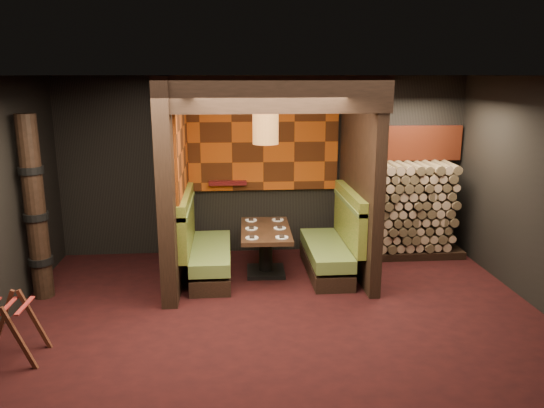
{
  "coord_description": "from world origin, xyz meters",
  "views": [
    {
      "loc": [
        -0.58,
        -5.67,
        2.87
      ],
      "look_at": [
        0.0,
        1.3,
        1.15
      ],
      "focal_mm": 35.0,
      "sensor_mm": 36.0,
      "label": 1
    }
  ],
  "objects": [
    {
      "name": "floor",
      "position": [
        0.0,
        0.0,
        -0.01
      ],
      "size": [
        6.5,
        5.5,
        0.02
      ],
      "primitive_type": "cube",
      "color": "black",
      "rests_on": "ground"
    },
    {
      "name": "ceiling",
      "position": [
        0.0,
        0.0,
        2.86
      ],
      "size": [
        6.5,
        5.5,
        0.02
      ],
      "primitive_type": "cube",
      "color": "black",
      "rests_on": "ground"
    },
    {
      "name": "wall_back",
      "position": [
        0.0,
        2.76,
        1.43
      ],
      "size": [
        6.5,
        0.02,
        2.85
      ],
      "primitive_type": "cube",
      "color": "black",
      "rests_on": "ground"
    },
    {
      "name": "wall_front",
      "position": [
        0.0,
        -2.76,
        1.43
      ],
      "size": [
        6.5,
        0.02,
        2.85
      ],
      "primitive_type": "cube",
      "color": "black",
      "rests_on": "ground"
    },
    {
      "name": "partition_left",
      "position": [
        -1.35,
        1.65,
        1.43
      ],
      "size": [
        0.2,
        2.2,
        2.85
      ],
      "primitive_type": "cube",
      "color": "black",
      "rests_on": "floor"
    },
    {
      "name": "partition_right",
      "position": [
        1.3,
        1.7,
        1.43
      ],
      "size": [
        0.15,
        2.1,
        2.85
      ],
      "primitive_type": "cube",
      "color": "black",
      "rests_on": "floor"
    },
    {
      "name": "header_beam",
      "position": [
        -0.02,
        0.7,
        2.63
      ],
      "size": [
        2.85,
        0.18,
        0.44
      ],
      "primitive_type": "cube",
      "color": "black",
      "rests_on": "partition_left"
    },
    {
      "name": "tapa_back_panel",
      "position": [
        -0.02,
        2.71,
        1.82
      ],
      "size": [
        2.4,
        0.06,
        1.55
      ],
      "primitive_type": "cube",
      "color": "#A13F0E",
      "rests_on": "wall_back"
    },
    {
      "name": "tapa_side_panel",
      "position": [
        -1.23,
        1.82,
        1.85
      ],
      "size": [
        0.04,
        1.85,
        1.45
      ],
      "primitive_type": "cube",
      "color": "#A13F0E",
      "rests_on": "partition_left"
    },
    {
      "name": "lacquer_shelf",
      "position": [
        -0.6,
        2.65,
        1.18
      ],
      "size": [
        0.6,
        0.12,
        0.07
      ],
      "primitive_type": "cube",
      "color": "#4F1012",
      "rests_on": "wall_back"
    },
    {
      "name": "booth_bench_left",
      "position": [
        -0.96,
        1.65,
        0.4
      ],
      "size": [
        0.68,
        1.6,
        1.14
      ],
      "color": "black",
      "rests_on": "floor"
    },
    {
      "name": "booth_bench_right",
      "position": [
        0.93,
        1.65,
        0.4
      ],
      "size": [
        0.68,
        1.6,
        1.14
      ],
      "color": "black",
      "rests_on": "floor"
    },
    {
      "name": "dining_table",
      "position": [
        -0.06,
        1.68,
        0.45
      ],
      "size": [
        0.74,
        1.32,
        0.69
      ],
      "color": "black",
      "rests_on": "floor"
    },
    {
      "name": "place_settings",
      "position": [
        -0.06,
        1.68,
        0.7
      ],
      "size": [
        0.62,
        1.08,
        0.03
      ],
      "color": "white",
      "rests_on": "dining_table"
    },
    {
      "name": "pendant_lamp",
      "position": [
        -0.06,
        1.63,
        2.15
      ],
      "size": [
        0.36,
        0.36,
        0.92
      ],
      "color": "#915C2B",
      "rests_on": "ceiling"
    },
    {
      "name": "luggage_rack",
      "position": [
        -2.84,
        -0.51,
        0.36
      ],
      "size": [
        0.67,
        0.47,
        0.72
      ],
      "color": "#472215",
      "rests_on": "floor"
    },
    {
      "name": "totem_column",
      "position": [
        -3.05,
        1.1,
        1.19
      ],
      "size": [
        0.31,
        0.31,
        2.4
      ],
      "color": "black",
      "rests_on": "floor"
    },
    {
      "name": "firewood_stack",
      "position": [
        2.29,
        2.35,
        0.75
      ],
      "size": [
        1.73,
        0.7,
        1.5
      ],
      "color": "black",
      "rests_on": "floor"
    },
    {
      "name": "mosaic_header",
      "position": [
        2.29,
        2.68,
        1.78
      ],
      "size": [
        1.83,
        0.1,
        0.56
      ],
      "primitive_type": "cube",
      "color": "maroon",
      "rests_on": "wall_back"
    },
    {
      "name": "bay_front_post",
      "position": [
        1.39,
        1.96,
        1.43
      ],
      "size": [
        0.08,
        0.08,
        2.85
      ],
      "primitive_type": "cube",
      "color": "black",
      "rests_on": "floor"
    }
  ]
}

